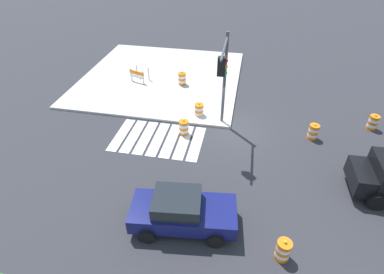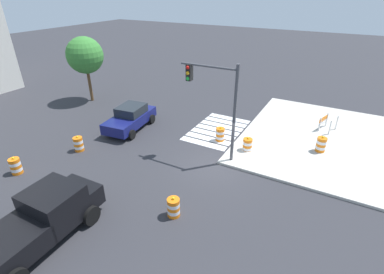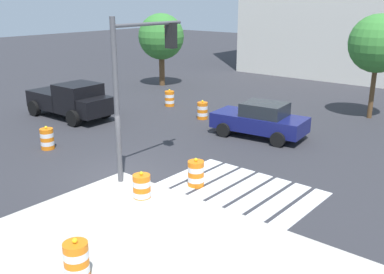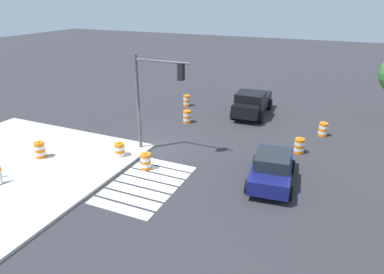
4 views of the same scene
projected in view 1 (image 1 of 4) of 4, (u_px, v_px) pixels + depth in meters
The scene contains 12 objects.
ground_plane at pixel (230, 129), 18.45m from camera, with size 120.00×120.00×0.00m, color #2D2D33.
sidewalk_corner at pixel (161, 77), 24.06m from camera, with size 12.00×12.00×0.15m, color #BCB7AD.
crosswalk_stripes at pixel (158, 139), 17.65m from camera, with size 5.10×3.20×0.02m.
sports_car at pixel (182, 211), 12.40m from camera, with size 4.49×2.52×1.63m.
traffic_barrel_near_corner at pixel (313, 132), 17.46m from camera, with size 0.56×0.56×1.02m.
traffic_barrel_crosswalk_end at pixel (373, 122), 18.24m from camera, with size 0.56×0.56×1.02m.
traffic_barrel_median_near at pixel (283, 250), 11.38m from camera, with size 0.56×0.56×1.02m.
traffic_barrel_median_far at pixel (184, 128), 17.80m from camera, with size 0.56×0.56×1.02m.
traffic_barrel_far_curb at pixel (199, 110), 19.32m from camera, with size 0.56×0.56×1.02m.
traffic_barrel_on_sidewalk at pixel (182, 79), 22.63m from camera, with size 0.56×0.56×1.02m.
construction_barricade at pixel (138, 74), 22.97m from camera, with size 1.41×1.11×1.00m.
traffic_light_pole at pixel (224, 72), 15.78m from camera, with size 0.47×3.29×5.50m.
Camera 1 is at (-0.65, 15.25, 10.63)m, focal length 28.56 mm.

